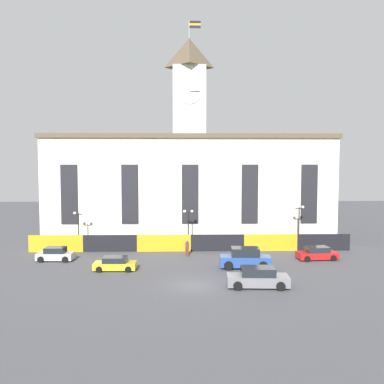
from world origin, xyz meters
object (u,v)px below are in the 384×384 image
Objects in this scene: street_lamp_far_left at (188,221)px; car_gray_pickup at (258,278)px; car_red_sedan at (317,254)px; car_silver_hatch at (55,254)px; street_lamp_left at (79,222)px; car_yellow_coupe at (115,264)px; street_lamp_right at (299,218)px; car_blue_van at (245,259)px; pedestrian at (187,247)px.

street_lamp_far_left is 17.52m from car_gray_pickup.
car_silver_hatch reaches higher than car_red_sedan.
street_lamp_left reaches higher than car_yellow_coupe.
street_lamp_right is 18.46m from car_gray_pickup.
car_blue_van is 13.17m from car_yellow_coupe.
street_lamp_far_left is 12.96m from car_yellow_coupe.
street_lamp_left is 1.12× the size of car_yellow_coupe.
car_yellow_coupe is (-21.33, -10.14, -3.26)m from street_lamp_right.
car_blue_van is at bearing -85.91° from car_gray_pickup.
street_lamp_far_left is 13.81m from street_lamp_right.
pedestrian is (13.30, -3.90, -2.44)m from street_lamp_left.
street_lamp_far_left is at bearing 54.02° from car_yellow_coupe.
car_blue_van is 1.23× the size of car_yellow_coupe.
street_lamp_far_left is at bearing -143.44° from pedestrian.
car_silver_hatch is (-20.32, 3.74, -0.27)m from car_blue_van.
street_lamp_far_left is 1.24× the size of car_silver_hatch.
car_silver_hatch is at bearing -101.32° from street_lamp_left.
street_lamp_left is at bearing 180.00° from street_lamp_right.
car_red_sedan is 13.30m from car_gray_pickup.
car_silver_hatch is (-28.89, 0.18, 0.02)m from car_red_sedan.
street_lamp_left is 1.19× the size of car_silver_hatch.
car_blue_van reaches higher than car_silver_hatch.
car_blue_van is 20.66m from car_silver_hatch.
street_lamp_right is 1.28× the size of car_yellow_coupe.
street_lamp_far_left reaches higher than car_blue_van.
car_blue_van reaches higher than car_gray_pickup.
car_red_sedan is at bearing -23.09° from street_lamp_far_left.
car_red_sedan is 0.88× the size of car_blue_van.
car_red_sedan is at bearing 11.23° from car_yellow_coupe.
pedestrian is (-14.01, -3.90, -2.86)m from street_lamp_right.
street_lamp_left is 28.50m from car_red_sedan.
street_lamp_right is 29.27m from car_silver_hatch.
car_gray_pickup is (-8.06, -16.32, -3.07)m from street_lamp_right.
pedestrian reaches higher than car_red_sedan.
car_gray_pickup is at bearing 65.20° from pedestrian.
car_silver_hatch is at bearing -7.47° from car_blue_van.
street_lamp_left is at bearing -18.04° from car_red_sedan.
street_lamp_far_left is at bearing -156.18° from car_silver_hatch.
street_lamp_right is at bearing 0.00° from street_lamp_left.
car_red_sedan is at bearing -12.32° from street_lamp_left.
car_silver_hatch is at bearing -6.07° from car_red_sedan.
street_lamp_far_left is 1.08× the size of car_red_sedan.
car_yellow_coupe is 1.07× the size of car_silver_hatch.
car_yellow_coupe is at bearing -126.57° from street_lamp_far_left.
car_blue_van is 8.17m from pedestrian.
car_gray_pickup is (13.26, -6.18, 0.18)m from car_yellow_coupe.
street_lamp_far_left is at bearing -67.45° from car_gray_pickup.
car_silver_hatch is (-14.69, -5.88, -2.89)m from street_lamp_far_left.
pedestrian is at bearing 41.04° from car_yellow_coupe.
car_blue_van is at bearing 2.86° from car_yellow_coupe.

